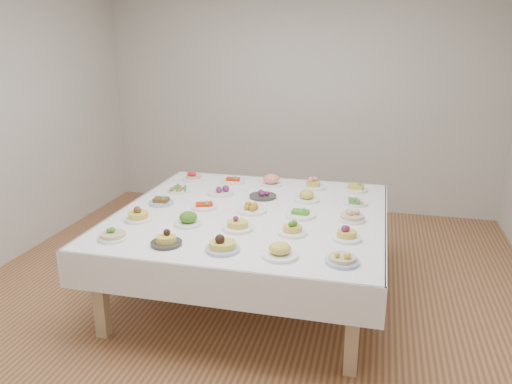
% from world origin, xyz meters
% --- Properties ---
extents(room_envelope, '(5.02, 5.02, 2.81)m').
position_xyz_m(room_envelope, '(0.00, 0.00, 1.83)').
color(room_envelope, '#A77045').
rests_on(room_envelope, ground).
extents(display_table, '(2.21, 2.21, 0.75)m').
position_xyz_m(display_table, '(0.03, 0.03, 0.68)').
color(display_table, white).
rests_on(display_table, ground).
extents(dish_0, '(0.22, 0.22, 0.12)m').
position_xyz_m(dish_0, '(-0.80, -0.79, 0.81)').
color(dish_0, white).
rests_on(dish_0, display_table).
extents(dish_1, '(0.22, 0.22, 0.12)m').
position_xyz_m(dish_1, '(-0.38, -0.79, 0.81)').
color(dish_1, '#2F2C2A').
rests_on(dish_1, display_table).
extents(dish_2, '(0.25, 0.23, 0.15)m').
position_xyz_m(dish_2, '(0.03, -0.79, 0.82)').
color(dish_2, '#4C66B2').
rests_on(dish_2, display_table).
extents(dish_3, '(0.25, 0.25, 0.13)m').
position_xyz_m(dish_3, '(0.43, -0.79, 0.81)').
color(dish_3, white).
rests_on(dish_3, display_table).
extents(dish_4, '(0.22, 0.22, 0.12)m').
position_xyz_m(dish_4, '(0.84, -0.79, 0.81)').
color(dish_4, '#4C66B2').
rests_on(dish_4, display_table).
extents(dish_5, '(0.21, 0.21, 0.13)m').
position_xyz_m(dish_5, '(-0.80, -0.38, 0.81)').
color(dish_5, white).
rests_on(dish_5, display_table).
extents(dish_6, '(0.21, 0.21, 0.12)m').
position_xyz_m(dish_6, '(-0.38, -0.38, 0.80)').
color(dish_6, white).
rests_on(dish_6, display_table).
extents(dish_7, '(0.24, 0.24, 0.14)m').
position_xyz_m(dish_7, '(0.02, -0.38, 0.81)').
color(dish_7, white).
rests_on(dish_7, display_table).
extents(dish_8, '(0.21, 0.21, 0.13)m').
position_xyz_m(dish_8, '(0.44, -0.37, 0.81)').
color(dish_8, white).
rests_on(dish_8, display_table).
extents(dish_9, '(0.21, 0.21, 0.13)m').
position_xyz_m(dish_9, '(0.84, -0.39, 0.81)').
color(dish_9, white).
rests_on(dish_9, display_table).
extents(dish_10, '(0.21, 0.21, 0.08)m').
position_xyz_m(dish_10, '(-0.80, 0.04, 0.78)').
color(dish_10, '#4C66B2').
rests_on(dish_10, display_table).
extents(dish_11, '(0.22, 0.22, 0.09)m').
position_xyz_m(dish_11, '(-0.39, 0.03, 0.78)').
color(dish_11, white).
rests_on(dish_11, display_table).
extents(dish_12, '(0.25, 0.25, 0.10)m').
position_xyz_m(dish_12, '(0.03, 0.03, 0.80)').
color(dish_12, white).
rests_on(dish_12, display_table).
extents(dish_13, '(0.25, 0.25, 0.10)m').
position_xyz_m(dish_13, '(0.44, 0.02, 0.79)').
color(dish_13, white).
rests_on(dish_13, display_table).
extents(dish_14, '(0.22, 0.22, 0.12)m').
position_xyz_m(dish_14, '(0.86, 0.03, 0.81)').
color(dish_14, white).
rests_on(dish_14, display_table).
extents(dish_15, '(0.22, 0.21, 0.05)m').
position_xyz_m(dish_15, '(-0.79, 0.43, 0.77)').
color(dish_15, white).
rests_on(dish_15, display_table).
extents(dish_16, '(0.24, 0.24, 0.10)m').
position_xyz_m(dish_16, '(-0.38, 0.45, 0.79)').
color(dish_16, white).
rests_on(dish_16, display_table).
extents(dish_17, '(0.25, 0.25, 0.09)m').
position_xyz_m(dish_17, '(0.03, 0.44, 0.79)').
color(dish_17, '#2F2C2A').
rests_on(dish_17, display_table).
extents(dish_18, '(0.22, 0.22, 0.12)m').
position_xyz_m(dish_18, '(0.43, 0.44, 0.80)').
color(dish_18, white).
rests_on(dish_18, display_table).
extents(dish_19, '(0.22, 0.22, 0.05)m').
position_xyz_m(dish_19, '(0.86, 0.44, 0.77)').
color(dish_19, white).
rests_on(dish_19, display_table).
extents(dish_20, '(0.24, 0.24, 0.13)m').
position_xyz_m(dish_20, '(-0.80, 0.84, 0.81)').
color(dish_20, white).
rests_on(dish_20, display_table).
extents(dish_21, '(0.24, 0.24, 0.09)m').
position_xyz_m(dish_21, '(-0.38, 0.84, 0.78)').
color(dish_21, white).
rests_on(dish_21, display_table).
extents(dish_22, '(0.23, 0.23, 0.14)m').
position_xyz_m(dish_22, '(0.02, 0.84, 0.82)').
color(dish_22, white).
rests_on(dish_22, display_table).
extents(dish_23, '(0.24, 0.24, 0.14)m').
position_xyz_m(dish_23, '(0.43, 0.85, 0.81)').
color(dish_23, white).
rests_on(dish_23, display_table).
extents(dish_24, '(0.21, 0.21, 0.09)m').
position_xyz_m(dish_24, '(0.84, 0.85, 0.79)').
color(dish_24, white).
rests_on(dish_24, display_table).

